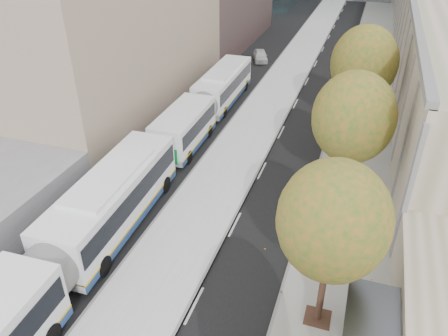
% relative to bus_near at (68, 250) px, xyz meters
% --- Properties ---
extents(bus_platform, '(4.25, 150.00, 0.15)m').
position_rel_bus_near_xyz_m(bus_platform, '(3.76, 23.26, -1.63)').
color(bus_platform, '#BCBCBC').
rests_on(bus_platform, ground).
extents(sidewalk, '(4.75, 150.00, 0.08)m').
position_rel_bus_near_xyz_m(sidewalk, '(11.76, 23.26, -1.67)').
color(sidewalk, gray).
rests_on(sidewalk, ground).
extents(tree_c, '(4.20, 4.20, 7.28)m').
position_rel_bus_near_xyz_m(tree_c, '(11.24, 1.26, 3.55)').
color(tree_c, black).
rests_on(tree_c, sidewalk).
extents(tree_d, '(4.40, 4.40, 7.60)m').
position_rel_bus_near_xyz_m(tree_d, '(11.24, 10.26, 3.76)').
color(tree_d, black).
rests_on(tree_d, sidewalk).
extents(tree_e, '(4.60, 4.60, 7.92)m').
position_rel_bus_near_xyz_m(tree_e, '(11.24, 19.26, 3.98)').
color(tree_e, black).
rests_on(tree_e, sidewalk).
extents(bus_near, '(3.35, 18.81, 3.12)m').
position_rel_bus_near_xyz_m(bus_near, '(0.00, 0.00, 0.00)').
color(bus_near, white).
rests_on(bus_near, ground).
extents(bus_far, '(2.68, 17.04, 2.84)m').
position_rel_bus_near_xyz_m(bus_far, '(-0.21, 18.87, -0.16)').
color(bus_far, white).
rests_on(bus_far, ground).
extents(distant_car, '(2.56, 3.87, 1.22)m').
position_rel_bus_near_xyz_m(distant_car, '(-0.10, 35.30, -1.09)').
color(distant_car, beige).
rests_on(distant_car, ground).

